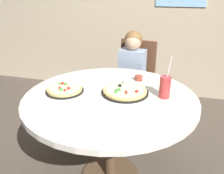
% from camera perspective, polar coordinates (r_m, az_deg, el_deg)
% --- Properties ---
extents(dining_table, '(1.27, 1.27, 0.75)m').
position_cam_1_polar(dining_table, '(1.82, -0.42, -4.70)').
color(dining_table, silver).
rests_on(dining_table, ground_plane).
extents(chair_wooden, '(0.46, 0.46, 0.95)m').
position_cam_1_polar(chair_wooden, '(2.71, 5.38, 1.90)').
color(chair_wooden, brown).
rests_on(chair_wooden, ground_plane).
extents(diner_child, '(0.30, 0.43, 1.08)m').
position_cam_1_polar(diner_child, '(2.57, 4.06, -0.41)').
color(diner_child, '#3F4766').
rests_on(diner_child, ground_plane).
extents(pizza_veggie, '(0.36, 0.36, 0.05)m').
position_cam_1_polar(pizza_veggie, '(1.81, 3.06, -0.99)').
color(pizza_veggie, black).
rests_on(pizza_veggie, dining_table).
extents(pizza_cheese, '(0.29, 0.29, 0.05)m').
position_cam_1_polar(pizza_cheese, '(1.87, -11.12, -0.58)').
color(pizza_cheese, black).
rests_on(pizza_cheese, dining_table).
extents(soda_cup, '(0.08, 0.08, 0.31)m').
position_cam_1_polar(soda_cup, '(1.76, 12.39, 0.00)').
color(soda_cup, '#B73333').
rests_on(soda_cup, dining_table).
extents(sauce_bowl, '(0.07, 0.07, 0.04)m').
position_cam_1_polar(sauce_bowl, '(2.07, 6.29, 2.14)').
color(sauce_bowl, brown).
rests_on(sauce_bowl, dining_table).
extents(plate_small, '(0.18, 0.18, 0.01)m').
position_cam_1_polar(plate_small, '(2.12, 1.37, 2.32)').
color(plate_small, white).
rests_on(plate_small, dining_table).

